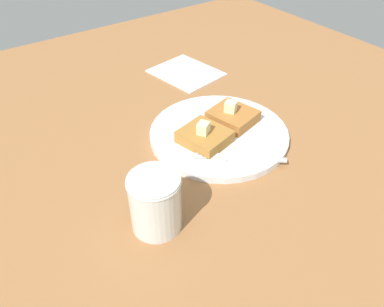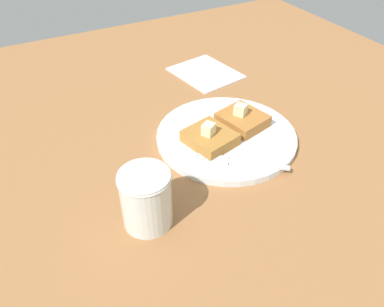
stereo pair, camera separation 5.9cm
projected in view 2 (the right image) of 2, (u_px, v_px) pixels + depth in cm
name	position (u px, v px, depth cm)	size (l,w,h in cm)	color
table_surface	(219.00, 133.00, 72.42)	(120.29, 120.29, 1.83)	#9B663B
plate	(226.00, 136.00, 68.89)	(25.63, 25.63, 1.25)	white
toast_slice_left	(242.00, 120.00, 70.03)	(7.30, 8.00, 2.20)	#AE6C31
toast_slice_middle	(210.00, 138.00, 65.67)	(7.30, 8.00, 2.20)	#AC7231
butter_pat_primary	(241.00, 110.00, 68.80)	(2.05, 1.84, 2.05)	#F3E6B2
butter_pat_secondary	(208.00, 129.00, 64.07)	(2.05, 1.84, 2.05)	beige
fork	(234.00, 162.00, 62.08)	(13.39, 11.12, 0.36)	silver
syrup_jar	(146.00, 201.00, 51.69)	(7.34, 7.34, 8.88)	#331A09
napkin	(205.00, 73.00, 89.32)	(12.64, 15.22, 0.30)	white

